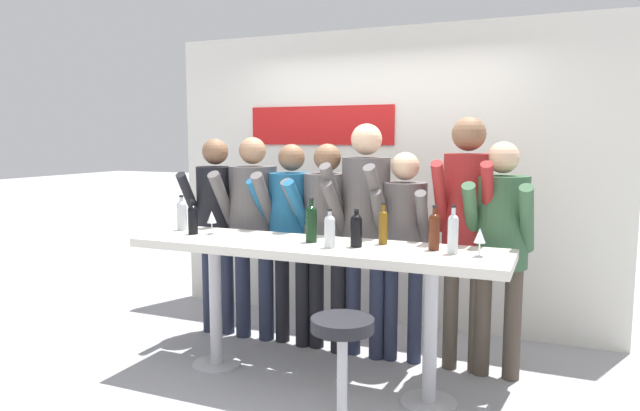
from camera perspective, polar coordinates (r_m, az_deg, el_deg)
The scene contains 22 objects.
ground_plane at distance 4.18m, azimuth -0.56°, elevation -17.38°, with size 40.00×40.00×0.00m, color #9E9EA3.
back_wall at distance 5.28m, azimuth 6.09°, elevation 2.80°, with size 4.19×0.12×2.69m.
tasting_table at distance 3.91m, azimuth -0.57°, elevation -5.78°, with size 2.59×0.66×1.00m.
bar_stool at distance 3.27m, azimuth 2.24°, elevation -15.31°, with size 0.37×0.37×0.73m.
person_far_left at distance 5.00m, azimuth -10.37°, elevation -0.75°, with size 0.44×0.56×1.70m.
person_left at distance 4.81m, azimuth -6.73°, elevation -1.09°, with size 0.49×0.58×1.72m.
person_center_left at distance 4.66m, azimuth -2.90°, elevation -1.68°, with size 0.49×0.58×1.66m.
person_center at distance 4.51m, azimuth 0.66°, elevation -1.93°, with size 0.51×0.60×1.67m.
person_center_right at distance 4.38m, azimuth 4.54°, elevation -0.84°, with size 0.48×0.60×1.82m.
person_right at distance 4.33m, azimuth 8.39°, elevation -2.79°, with size 0.43×0.53×1.61m.
person_far_right at distance 4.22m, azimuth 14.43°, elevation -0.81°, with size 0.41×0.55×1.86m.
person_rightmost at distance 4.18m, azimuth 17.59°, elevation -2.76°, with size 0.46×0.55×1.69m.
wine_bottle_0 at distance 3.61m, azimuth 13.16°, elevation -2.59°, with size 0.07×0.07×0.30m.
wine_bottle_1 at distance 4.55m, azimuth -13.65°, elevation -0.82°, with size 0.08×0.08×0.27m.
wine_bottle_2 at distance 3.70m, azimuth 11.35°, elevation -2.38°, with size 0.07×0.07×0.29m.
wine_bottle_3 at distance 3.71m, azimuth 0.97°, elevation -2.43°, with size 0.07×0.07×0.26m.
wine_bottle_4 at distance 4.34m, azimuth -12.63°, elevation -1.24°, with size 0.07×0.07×0.26m.
wine_bottle_5 at distance 3.86m, azimuth 6.34°, elevation -1.99°, with size 0.06×0.06×0.28m.
wine_bottle_6 at distance 3.91m, azimuth -0.88°, elevation -1.64°, with size 0.08×0.08×0.31m.
wine_bottle_7 at distance 3.75m, azimuth 3.66°, elevation -2.34°, with size 0.08×0.08×0.25m.
wine_glass_0 at distance 3.56m, azimuth 15.69°, elevation -3.00°, with size 0.07×0.07×0.18m.
wine_glass_1 at distance 4.30m, azimuth -10.78°, elevation -1.21°, with size 0.07×0.07×0.18m.
Camera 1 is at (1.53, -3.49, 1.71)m, focal length 32.00 mm.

